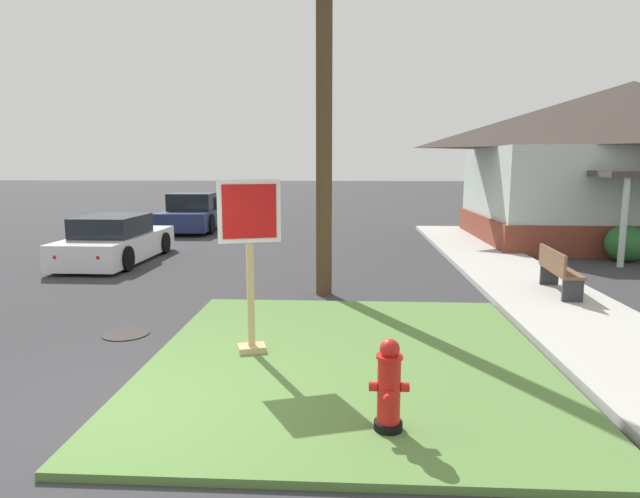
{
  "coord_description": "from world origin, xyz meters",
  "views": [
    {
      "loc": [
        2.38,
        -5.09,
        2.58
      ],
      "look_at": [
        1.89,
        3.75,
        1.18
      ],
      "focal_mm": 30.15,
      "sensor_mm": 36.0,
      "label": 1
    }
  ],
  "objects_px": {
    "pickup_truck_navy": "(197,214)",
    "street_bench": "(558,269)",
    "stop_sign": "(250,266)",
    "parked_sedan_white": "(116,242)",
    "utility_pole": "(324,44)",
    "manhole_cover": "(126,334)",
    "fire_hydrant": "(389,387)"
  },
  "relations": [
    {
      "from": "manhole_cover",
      "to": "utility_pole",
      "type": "xyz_separation_m",
      "value": [
        2.91,
        2.74,
        4.79
      ]
    },
    {
      "from": "stop_sign",
      "to": "street_bench",
      "type": "xyz_separation_m",
      "value": [
        5.32,
        3.5,
        -0.67
      ]
    },
    {
      "from": "parked_sedan_white",
      "to": "pickup_truck_navy",
      "type": "xyz_separation_m",
      "value": [
        0.13,
        7.25,
        0.07
      ]
    },
    {
      "from": "manhole_cover",
      "to": "parked_sedan_white",
      "type": "bearing_deg",
      "value": 114.83
    },
    {
      "from": "stop_sign",
      "to": "street_bench",
      "type": "bearing_deg",
      "value": 33.35
    },
    {
      "from": "parked_sedan_white",
      "to": "manhole_cover",
      "type": "bearing_deg",
      "value": -65.17
    },
    {
      "from": "manhole_cover",
      "to": "street_bench",
      "type": "distance_m",
      "value": 7.91
    },
    {
      "from": "parked_sedan_white",
      "to": "pickup_truck_navy",
      "type": "height_order",
      "value": "pickup_truck_navy"
    },
    {
      "from": "parked_sedan_white",
      "to": "fire_hydrant",
      "type": "bearing_deg",
      "value": -53.75
    },
    {
      "from": "stop_sign",
      "to": "manhole_cover",
      "type": "height_order",
      "value": "stop_sign"
    },
    {
      "from": "parked_sedan_white",
      "to": "utility_pole",
      "type": "relative_size",
      "value": 0.46
    },
    {
      "from": "parked_sedan_white",
      "to": "stop_sign",
      "type": "bearing_deg",
      "value": -54.68
    },
    {
      "from": "fire_hydrant",
      "to": "pickup_truck_navy",
      "type": "height_order",
      "value": "pickup_truck_navy"
    },
    {
      "from": "fire_hydrant",
      "to": "street_bench",
      "type": "relative_size",
      "value": 0.56
    },
    {
      "from": "fire_hydrant",
      "to": "pickup_truck_navy",
      "type": "relative_size",
      "value": 0.17
    },
    {
      "from": "fire_hydrant",
      "to": "stop_sign",
      "type": "height_order",
      "value": "stop_sign"
    },
    {
      "from": "manhole_cover",
      "to": "parked_sedan_white",
      "type": "height_order",
      "value": "parked_sedan_white"
    },
    {
      "from": "manhole_cover",
      "to": "parked_sedan_white",
      "type": "relative_size",
      "value": 0.16
    },
    {
      "from": "pickup_truck_navy",
      "to": "manhole_cover",
      "type": "bearing_deg",
      "value": -78.59
    },
    {
      "from": "stop_sign",
      "to": "parked_sedan_white",
      "type": "xyz_separation_m",
      "value": [
        -4.93,
        6.96,
        -0.71
      ]
    },
    {
      "from": "parked_sedan_white",
      "to": "utility_pole",
      "type": "bearing_deg",
      "value": -30.38
    },
    {
      "from": "stop_sign",
      "to": "utility_pole",
      "type": "xyz_separation_m",
      "value": [
        0.8,
        3.6,
        3.54
      ]
    },
    {
      "from": "fire_hydrant",
      "to": "pickup_truck_navy",
      "type": "bearing_deg",
      "value": 111.74
    },
    {
      "from": "stop_sign",
      "to": "manhole_cover",
      "type": "relative_size",
      "value": 3.3
    },
    {
      "from": "fire_hydrant",
      "to": "street_bench",
      "type": "bearing_deg",
      "value": 56.89
    },
    {
      "from": "utility_pole",
      "to": "stop_sign",
      "type": "bearing_deg",
      "value": -102.55
    },
    {
      "from": "fire_hydrant",
      "to": "stop_sign",
      "type": "xyz_separation_m",
      "value": [
        -1.69,
        2.07,
        0.75
      ]
    },
    {
      "from": "stop_sign",
      "to": "utility_pole",
      "type": "height_order",
      "value": "utility_pole"
    },
    {
      "from": "pickup_truck_navy",
      "to": "street_bench",
      "type": "xyz_separation_m",
      "value": [
        10.13,
        -10.71,
        -0.03
      ]
    },
    {
      "from": "parked_sedan_white",
      "to": "utility_pole",
      "type": "xyz_separation_m",
      "value": [
        5.73,
        -3.36,
        4.26
      ]
    },
    {
      "from": "stop_sign",
      "to": "pickup_truck_navy",
      "type": "xyz_separation_m",
      "value": [
        -4.81,
        14.21,
        -0.64
      ]
    },
    {
      "from": "stop_sign",
      "to": "street_bench",
      "type": "distance_m",
      "value": 6.41
    }
  ]
}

